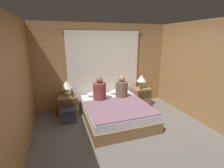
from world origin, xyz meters
name	(u,v)px	position (x,y,z in m)	size (l,w,h in m)	color
ground_plane	(130,139)	(0.00, 0.00, 0.00)	(16.00, 16.00, 0.00)	#66605B
wall_back	(104,66)	(0.00, 1.99, 1.25)	(4.14, 0.06, 2.50)	#A37547
wall_left	(11,94)	(-2.04, 0.00, 1.25)	(0.06, 4.04, 2.50)	#A37547
wall_right	(212,75)	(2.04, 0.00, 1.25)	(0.06, 4.04, 2.50)	#A37547
curtain_panel	(104,70)	(0.00, 1.93, 1.16)	(2.38, 0.02, 2.32)	white
bed	(116,112)	(0.00, 0.92, 0.23)	(1.56, 1.92, 0.46)	olive
nightstand_left	(68,105)	(-1.14, 1.62, 0.28)	(0.52, 0.38, 0.56)	#937047
nightstand_right	(142,96)	(1.14, 1.62, 0.28)	(0.52, 0.38, 0.56)	#937047
lamp_left	(66,86)	(-1.14, 1.67, 0.84)	(0.30, 0.30, 0.42)	silver
lamp_right	(142,79)	(1.14, 1.67, 0.84)	(0.30, 0.30, 0.42)	silver
pillow_left	(96,94)	(-0.34, 1.68, 0.52)	(0.50, 0.31, 0.12)	silver
pillow_right	(118,91)	(0.34, 1.68, 0.52)	(0.50, 0.31, 0.12)	silver
blanket_on_bed	(120,107)	(0.00, 0.63, 0.47)	(1.50, 1.29, 0.03)	slate
person_left_in_bed	(100,91)	(-0.32, 1.31, 0.72)	(0.35, 0.35, 0.65)	brown
person_right_in_bed	(122,89)	(0.33, 1.31, 0.71)	(0.34, 0.34, 0.63)	brown
beer_bottle_on_left_stand	(72,94)	(-1.02, 1.51, 0.65)	(0.06, 0.06, 0.24)	#513819
beer_bottle_on_right_stand	(141,87)	(1.04, 1.51, 0.63)	(0.06, 0.06, 0.21)	#513819
backpack_on_floor	(69,115)	(-1.17, 1.17, 0.20)	(0.35, 0.24, 0.36)	#333D56
handbag_on_floor	(147,105)	(1.13, 1.23, 0.12)	(0.30, 0.16, 0.38)	brown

